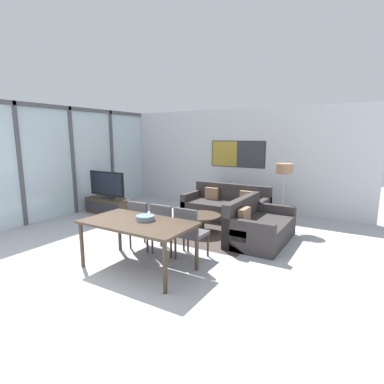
{
  "coord_description": "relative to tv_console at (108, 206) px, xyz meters",
  "views": [
    {
      "loc": [
        3.54,
        -2.37,
        2.02
      ],
      "look_at": [
        0.54,
        2.62,
        0.95
      ],
      "focal_mm": 28.0,
      "sensor_mm": 36.0,
      "label": 1
    }
  ],
  "objects": [
    {
      "name": "window_wall_left",
      "position": [
        -0.85,
        -0.37,
        1.32
      ],
      "size": [
        0.07,
        5.6,
        2.8
      ],
      "color": "silver",
      "rests_on": "ground_plane"
    },
    {
      "name": "wall_back",
      "position": [
        2.43,
        2.43,
        1.2
      ],
      "size": [
        7.55,
        0.09,
        2.8
      ],
      "color": "silver",
      "rests_on": "ground_plane"
    },
    {
      "name": "ground_plane",
      "position": [
        2.43,
        -3.17,
        -0.21
      ],
      "size": [
        24.0,
        24.0,
        0.0
      ],
      "primitive_type": "plane",
      "color": "#B2B2B7"
    },
    {
      "name": "dining_chair_left",
      "position": [
        2.5,
        -1.52,
        0.3
      ],
      "size": [
        0.46,
        0.46,
        0.9
      ],
      "color": "#4C4C51",
      "rests_on": "ground_plane"
    },
    {
      "name": "dining_chair_right",
      "position": [
        3.49,
        -1.5,
        0.3
      ],
      "size": [
        0.46,
        0.46,
        0.9
      ],
      "color": "#4C4C51",
      "rests_on": "ground_plane"
    },
    {
      "name": "tv_console",
      "position": [
        0.0,
        0.0,
        0.0
      ],
      "size": [
        1.28,
        0.45,
        0.42
      ],
      "color": "#423326",
      "rests_on": "ground_plane"
    },
    {
      "name": "sofa_side",
      "position": [
        4.15,
        -0.04,
        0.06
      ],
      "size": [
        0.96,
        1.62,
        0.84
      ],
      "rotation": [
        0.0,
        0.0,
        1.57
      ],
      "color": "#383333",
      "rests_on": "ground_plane"
    },
    {
      "name": "coffee_table",
      "position": [
        2.93,
        -0.12,
        0.08
      ],
      "size": [
        0.85,
        0.85,
        0.38
      ],
      "color": "#423326",
      "rests_on": "ground_plane"
    },
    {
      "name": "fruit_bowl",
      "position": [
        3.05,
        -2.09,
        0.59
      ],
      "size": [
        0.29,
        0.29,
        0.08
      ],
      "color": "slate",
      "rests_on": "dining_table"
    },
    {
      "name": "dining_chair_centre",
      "position": [
        2.99,
        -1.49,
        0.3
      ],
      "size": [
        0.46,
        0.46,
        0.9
      ],
      "color": "#4C4C51",
      "rests_on": "ground_plane"
    },
    {
      "name": "dining_table",
      "position": [
        2.99,
        -2.2,
        0.48
      ],
      "size": [
        1.72,
        0.94,
        0.76
      ],
      "color": "#423326",
      "rests_on": "ground_plane"
    },
    {
      "name": "area_rug",
      "position": [
        2.93,
        -0.12,
        -0.2
      ],
      "size": [
        2.4,
        1.78,
        0.01
      ],
      "color": "#473D38",
      "rests_on": "ground_plane"
    },
    {
      "name": "sofa_main",
      "position": [
        2.93,
        1.2,
        0.07
      ],
      "size": [
        2.06,
        0.96,
        0.84
      ],
      "color": "#383333",
      "rests_on": "ground_plane"
    },
    {
      "name": "floor_lamp",
      "position": [
        4.32,
        1.15,
        1.04
      ],
      "size": [
        0.38,
        0.38,
        1.45
      ],
      "color": "#2D2D33",
      "rests_on": "ground_plane"
    },
    {
      "name": "television",
      "position": [
        0.0,
        0.0,
        0.56
      ],
      "size": [
        1.19,
        0.2,
        0.72
      ],
      "color": "#2D2D33",
      "rests_on": "tv_console"
    }
  ]
}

